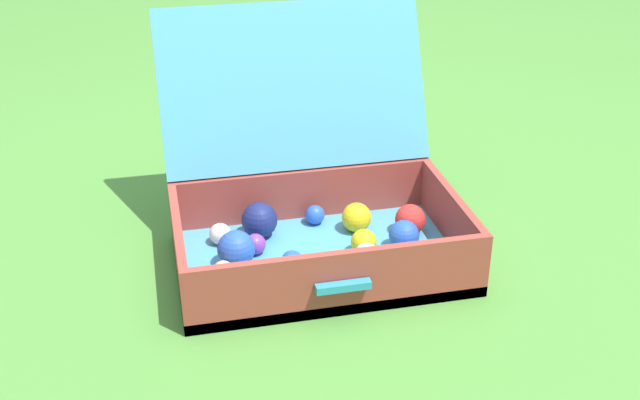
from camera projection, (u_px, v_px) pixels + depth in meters
The scene contains 2 objects.
ground_plane at pixel (355, 264), 1.79m from camera, with size 16.00×16.00×0.00m, color #4C8C38.
open_suitcase at pixel (313, 206), 1.79m from camera, with size 0.62×0.59×0.50m.
Camera 1 is at (-0.41, -1.46, 0.96)m, focal length 45.28 mm.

